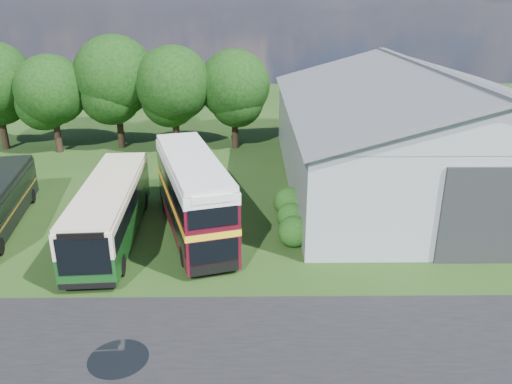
{
  "coord_description": "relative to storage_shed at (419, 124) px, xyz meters",
  "views": [
    {
      "loc": [
        3.35,
        -17.75,
        12.23
      ],
      "look_at": [
        3.63,
        8.0,
        2.24
      ],
      "focal_mm": 35.0,
      "sensor_mm": 36.0,
      "label": 1
    }
  ],
  "objects": [
    {
      "name": "ground",
      "position": [
        -15.0,
        -15.98,
        -4.17
      ],
      "size": [
        120.0,
        120.0,
        0.0
      ],
      "primitive_type": "plane",
      "color": "#193410",
      "rests_on": "ground"
    },
    {
      "name": "asphalt_road",
      "position": [
        -12.0,
        -18.98,
        -4.17
      ],
      "size": [
        60.0,
        8.0,
        0.02
      ],
      "primitive_type": "cube",
      "color": "black",
      "rests_on": "ground"
    },
    {
      "name": "puddle",
      "position": [
        -16.5,
        -18.98,
        -4.17
      ],
      "size": [
        2.2,
        2.2,
        0.01
      ],
      "primitive_type": "cylinder",
      "color": "black",
      "rests_on": "ground"
    },
    {
      "name": "storage_shed",
      "position": [
        0.0,
        0.0,
        0.0
      ],
      "size": [
        18.8,
        24.8,
        8.15
      ],
      "color": "gray",
      "rests_on": "ground"
    },
    {
      "name": "tree_left_b",
      "position": [
        -28.0,
        7.52,
        1.09
      ],
      "size": [
        5.78,
        5.78,
        8.16
      ],
      "color": "black",
      "rests_on": "ground"
    },
    {
      "name": "tree_mid",
      "position": [
        -23.0,
        8.82,
        2.02
      ],
      "size": [
        6.8,
        6.8,
        9.6
      ],
      "color": "black",
      "rests_on": "ground"
    },
    {
      "name": "tree_right_a",
      "position": [
        -18.0,
        7.82,
        1.52
      ],
      "size": [
        6.26,
        6.26,
        8.83
      ],
      "color": "black",
      "rests_on": "ground"
    },
    {
      "name": "tree_right_b",
      "position": [
        -13.0,
        8.62,
        1.27
      ],
      "size": [
        5.98,
        5.98,
        8.45
      ],
      "color": "black",
      "rests_on": "ground"
    },
    {
      "name": "shrub_front",
      "position": [
        -9.4,
        -9.98,
        -4.17
      ],
      "size": [
        1.7,
        1.7,
        1.7
      ],
      "primitive_type": "sphere",
      "color": "#194714",
      "rests_on": "ground"
    },
    {
      "name": "shrub_mid",
      "position": [
        -9.4,
        -7.98,
        -4.17
      ],
      "size": [
        1.6,
        1.6,
        1.6
      ],
      "primitive_type": "sphere",
      "color": "#194714",
      "rests_on": "ground"
    },
    {
      "name": "shrub_back",
      "position": [
        -9.4,
        -5.98,
        -4.17
      ],
      "size": [
        1.8,
        1.8,
        1.8
      ],
      "primitive_type": "sphere",
      "color": "#194714",
      "rests_on": "ground"
    },
    {
      "name": "bus_green_single",
      "position": [
        -19.21,
        -9.06,
        -2.49
      ],
      "size": [
        3.35,
        11.59,
        3.16
      ],
      "rotation": [
        0.0,
        0.0,
        0.06
      ],
      "color": "black",
      "rests_on": "ground"
    },
    {
      "name": "bus_maroon_double",
      "position": [
        -14.8,
        -8.51,
        -1.94
      ],
      "size": [
        5.46,
        10.7,
        4.46
      ],
      "rotation": [
        0.0,
        0.0,
        0.29
      ],
      "color": "black",
      "rests_on": "ground"
    }
  ]
}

